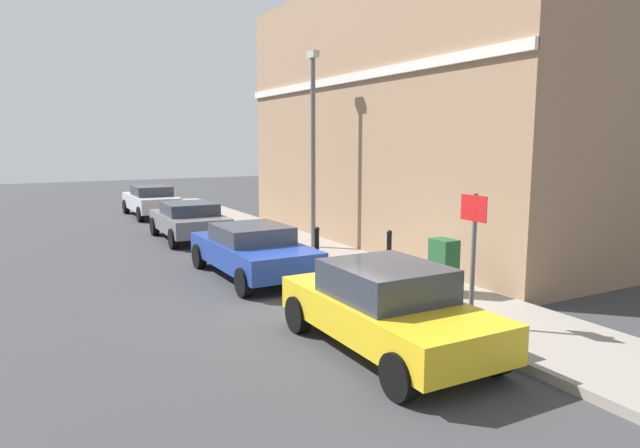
% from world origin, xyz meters
% --- Properties ---
extents(ground, '(80.00, 80.00, 0.00)m').
position_xyz_m(ground, '(0.00, 0.00, 0.00)').
color(ground, '#38383A').
extents(sidewalk, '(2.46, 30.00, 0.15)m').
position_xyz_m(sidewalk, '(1.97, 6.00, 0.07)').
color(sidewalk, gray).
rests_on(sidewalk, ground).
extents(corner_building, '(7.53, 13.88, 8.13)m').
position_xyz_m(corner_building, '(6.91, 4.94, 4.07)').
color(corner_building, '#937256').
rests_on(corner_building, ground).
extents(car_yellow, '(1.89, 4.04, 1.41)m').
position_xyz_m(car_yellow, '(-0.52, -2.53, 0.72)').
color(car_yellow, gold).
rests_on(car_yellow, ground).
extents(car_blue, '(2.01, 4.28, 1.28)m').
position_xyz_m(car_blue, '(-0.58, 3.06, 0.68)').
color(car_blue, navy).
rests_on(car_blue, ground).
extents(car_grey, '(1.98, 3.94, 1.27)m').
position_xyz_m(car_grey, '(-0.53, 8.94, 0.68)').
color(car_grey, slate).
rests_on(car_grey, ground).
extents(car_silver, '(1.86, 4.25, 1.36)m').
position_xyz_m(car_silver, '(-0.43, 15.51, 0.72)').
color(car_silver, '#B7B7BC').
rests_on(car_silver, ground).
extents(utility_cabinet, '(0.46, 0.61, 1.15)m').
position_xyz_m(utility_cabinet, '(2.18, -0.75, 0.68)').
color(utility_cabinet, '#1E4C28').
rests_on(utility_cabinet, sidewalk).
extents(bollard_near_cabinet, '(0.14, 0.14, 1.04)m').
position_xyz_m(bollard_near_cabinet, '(2.28, 1.34, 0.70)').
color(bollard_near_cabinet, black).
rests_on(bollard_near_cabinet, sidewalk).
extents(bollard_far_kerb, '(0.14, 0.14, 1.04)m').
position_xyz_m(bollard_far_kerb, '(0.99, 2.64, 0.70)').
color(bollard_far_kerb, black).
rests_on(bollard_far_kerb, sidewalk).
extents(street_sign, '(0.08, 0.60, 2.30)m').
position_xyz_m(street_sign, '(1.21, -2.58, 1.66)').
color(street_sign, '#59595B').
rests_on(street_sign, sidewalk).
extents(lamppost, '(0.20, 0.44, 5.72)m').
position_xyz_m(lamppost, '(2.18, 5.11, 3.30)').
color(lamppost, '#59595B').
rests_on(lamppost, sidewalk).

